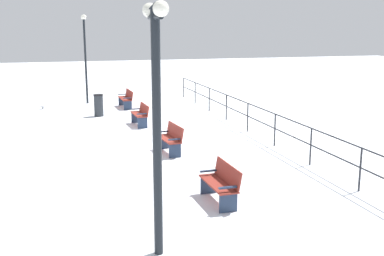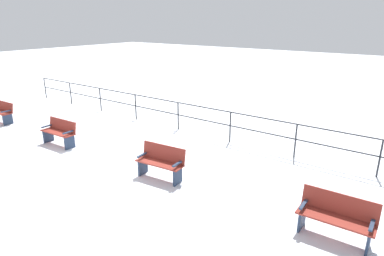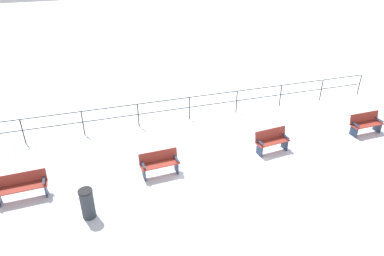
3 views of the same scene
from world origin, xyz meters
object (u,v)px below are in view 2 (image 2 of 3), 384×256
(bench_third, at_px, (161,162))
(bench_fourth, at_px, (336,217))
(bench_second, at_px, (59,132))
(bench_nearest, at_px, (0,111))

(bench_third, bearing_deg, bench_fourth, 85.50)
(bench_second, relative_size, bench_third, 1.00)
(bench_third, xyz_separation_m, bench_fourth, (-0.08, 4.59, -0.02))
(bench_second, xyz_separation_m, bench_third, (-0.16, 4.58, 0.01))
(bench_second, relative_size, bench_fourth, 0.96)
(bench_fourth, bearing_deg, bench_third, -90.44)
(bench_nearest, height_order, bench_fourth, bench_fourth)
(bench_nearest, relative_size, bench_third, 1.15)
(bench_nearest, height_order, bench_third, bench_third)
(bench_nearest, xyz_separation_m, bench_third, (-0.06, 9.16, 0.01))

